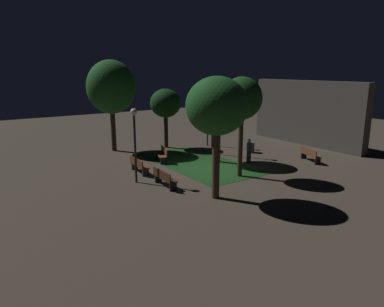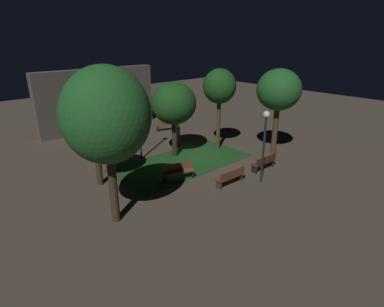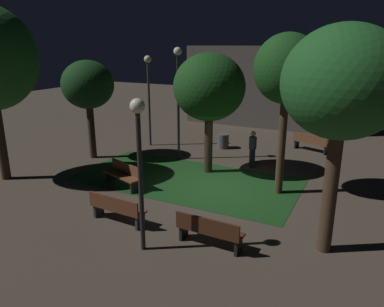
% 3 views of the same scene
% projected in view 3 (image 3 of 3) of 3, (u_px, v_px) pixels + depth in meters
% --- Properties ---
extents(ground_plane, '(60.00, 60.00, 0.00)m').
position_uv_depth(ground_plane, '(214.00, 188.00, 13.57)').
color(ground_plane, '#473D33').
extents(grass_lawn, '(8.69, 4.41, 0.01)m').
position_uv_depth(grass_lawn, '(186.00, 179.00, 14.38)').
color(grass_lawn, '#194219').
rests_on(grass_lawn, ground).
extents(bench_lawn_edge, '(1.82, 0.56, 0.88)m').
position_uv_depth(bench_lawn_edge, '(117.00, 208.00, 10.79)').
color(bench_lawn_edge, brown).
rests_on(bench_lawn_edge, ground).
extents(bench_by_lamp, '(1.81, 0.53, 0.88)m').
position_uv_depth(bench_by_lamp, '(209.00, 230.00, 9.49)').
color(bench_by_lamp, '#422314').
rests_on(bench_by_lamp, ground).
extents(bench_front_right, '(1.86, 1.02, 0.88)m').
position_uv_depth(bench_front_right, '(124.00, 174.00, 13.57)').
color(bench_front_right, brown).
rests_on(bench_front_right, ground).
extents(bench_back_row, '(1.86, 1.04, 0.88)m').
position_uv_depth(bench_back_row, '(311.00, 142.00, 18.02)').
color(bench_back_row, brown).
rests_on(bench_back_row, ground).
extents(tree_tall_center, '(2.20, 2.20, 5.51)m').
position_uv_depth(tree_tall_center, '(287.00, 71.00, 11.88)').
color(tree_tall_center, '#423021').
rests_on(tree_tall_center, ground).
extents(tree_back_right, '(2.80, 2.80, 5.61)m').
position_uv_depth(tree_back_right, '(343.00, 85.00, 8.26)').
color(tree_back_right, '#423021').
rests_on(tree_back_right, ground).
extents(tree_near_wall, '(2.31, 2.31, 4.47)m').
position_uv_depth(tree_near_wall, '(88.00, 86.00, 16.24)').
color(tree_near_wall, '#38281C').
rests_on(tree_near_wall, ground).
extents(tree_left_canopy, '(2.83, 2.83, 4.84)m').
position_uv_depth(tree_left_canopy, '(209.00, 88.00, 14.26)').
color(tree_left_canopy, '#2D2116').
rests_on(tree_left_canopy, ground).
extents(lamp_post_near_wall, '(0.36, 0.36, 3.94)m').
position_uv_depth(lamp_post_near_wall, '(139.00, 149.00, 8.73)').
color(lamp_post_near_wall, black).
rests_on(lamp_post_near_wall, ground).
extents(lamp_post_plaza_west, '(0.36, 0.36, 5.01)m').
position_uv_depth(lamp_post_plaza_west, '(178.00, 86.00, 16.02)').
color(lamp_post_plaza_west, black).
rests_on(lamp_post_plaza_west, ground).
extents(lamp_post_plaza_east, '(0.36, 0.36, 4.59)m').
position_uv_depth(lamp_post_plaza_east, '(149.00, 86.00, 18.39)').
color(lamp_post_plaza_east, '#333338').
rests_on(lamp_post_plaza_east, ground).
extents(trash_bin, '(0.59, 0.59, 0.74)m').
position_uv_depth(trash_bin, '(223.00, 141.00, 18.63)').
color(trash_bin, '#4C4C4C').
rests_on(trash_bin, ground).
extents(pedestrian, '(0.32, 0.34, 1.61)m').
position_uv_depth(pedestrian, '(253.00, 148.00, 15.58)').
color(pedestrian, black).
rests_on(pedestrian, ground).
extents(building_wall_backdrop, '(10.17, 0.80, 5.02)m').
position_uv_depth(building_wall_backdrop, '(262.00, 88.00, 22.72)').
color(building_wall_backdrop, '#4C4742').
rests_on(building_wall_backdrop, ground).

